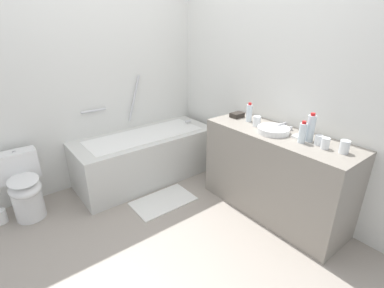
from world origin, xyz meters
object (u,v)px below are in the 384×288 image
(drinking_glass_2, at_px, (257,121))
(amenity_basket, at_px, (237,115))
(water_bottle_2, at_px, (302,133))
(drinking_glass_3, at_px, (325,143))
(sink_faucet, at_px, (285,126))
(water_bottle_0, at_px, (311,128))
(toilet_paper_roll, at_px, (1,217))
(water_bottle_1, at_px, (249,113))
(drinking_glass_0, at_px, (318,140))
(soap_dish, at_px, (297,136))
(drinking_glass_1, at_px, (345,147))
(sink_basin, at_px, (273,130))
(bath_mat, at_px, (163,201))
(bathtub, at_px, (146,155))
(toilet, at_px, (24,187))

(drinking_glass_2, relative_size, amenity_basket, 0.72)
(water_bottle_2, relative_size, drinking_glass_3, 2.06)
(sink_faucet, bearing_deg, water_bottle_0, -107.49)
(drinking_glass_2, xyz_separation_m, toilet_paper_roll, (-2.23, 1.24, -0.85))
(water_bottle_1, xyz_separation_m, water_bottle_2, (-0.08, -0.67, -0.00))
(drinking_glass_0, bearing_deg, water_bottle_0, 82.43)
(water_bottle_0, height_order, soap_dish, water_bottle_0)
(water_bottle_1, xyz_separation_m, drinking_glass_1, (-0.02, -0.99, -0.04))
(sink_faucet, bearing_deg, drinking_glass_1, -99.87)
(drinking_glass_2, bearing_deg, sink_basin, -96.46)
(water_bottle_2, distance_m, drinking_glass_3, 0.20)
(sink_basin, distance_m, drinking_glass_1, 0.62)
(water_bottle_1, height_order, drinking_glass_0, water_bottle_1)
(sink_basin, height_order, amenity_basket, sink_basin)
(water_bottle_0, xyz_separation_m, bath_mat, (-0.83, 1.09, -0.98))
(water_bottle_0, xyz_separation_m, drinking_glass_2, (-0.05, 0.54, -0.07))
(drinking_glass_2, xyz_separation_m, amenity_basket, (0.06, 0.32, -0.03))
(sink_faucet, relative_size, drinking_glass_3, 1.63)
(water_bottle_0, xyz_separation_m, water_bottle_2, (-0.08, 0.02, -0.03))
(bathtub, xyz_separation_m, toilet, (-1.33, 0.05, 0.02))
(drinking_glass_1, height_order, bath_mat, drinking_glass_1)
(sink_basin, xyz_separation_m, bath_mat, (-0.76, 0.77, -0.89))
(amenity_basket, bearing_deg, toilet, 156.85)
(drinking_glass_3, bearing_deg, soap_dish, 81.37)
(drinking_glass_0, distance_m, amenity_basket, 0.95)
(drinking_glass_3, bearing_deg, sink_basin, 93.29)
(water_bottle_1, xyz_separation_m, drinking_glass_2, (-0.06, -0.15, -0.04))
(drinking_glass_2, height_order, soap_dish, drinking_glass_2)
(drinking_glass_0, relative_size, drinking_glass_3, 0.91)
(soap_dish, bearing_deg, sink_basin, 108.75)
(sink_faucet, bearing_deg, soap_dish, -116.39)
(toilet_paper_roll, bearing_deg, toilet, -10.24)
(bathtub, height_order, water_bottle_0, bathtub)
(sink_basin, distance_m, water_bottle_2, 0.30)
(toilet, xyz_separation_m, bath_mat, (1.19, -0.64, -0.33))
(toilet, xyz_separation_m, soap_dish, (2.02, -1.62, 0.54))
(water_bottle_2, xyz_separation_m, drinking_glass_2, (0.03, 0.51, -0.04))
(drinking_glass_3, relative_size, soap_dish, 1.03)
(water_bottle_0, distance_m, water_bottle_1, 0.69)
(drinking_glass_2, bearing_deg, bath_mat, 144.98)
(bathtub, distance_m, drinking_glass_3, 2.05)
(toilet, relative_size, toilet_paper_roll, 4.90)
(water_bottle_1, distance_m, drinking_glass_2, 0.17)
(drinking_glass_2, bearing_deg, amenity_basket, 79.63)
(amenity_basket, bearing_deg, water_bottle_2, -95.99)
(sink_basin, bearing_deg, drinking_glass_0, -81.56)
(bathtub, height_order, drinking_glass_0, bathtub)
(sink_faucet, xyz_separation_m, water_bottle_1, (-0.09, 0.37, 0.06))
(bath_mat, distance_m, toilet_paper_roll, 1.60)
(toilet, relative_size, amenity_basket, 4.77)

